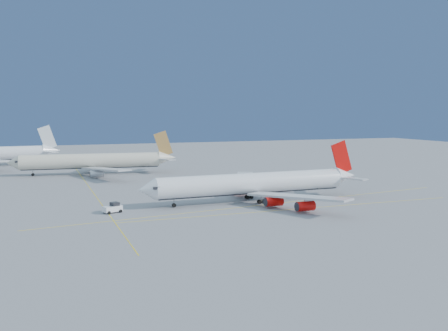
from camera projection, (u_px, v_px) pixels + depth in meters
The scene contains 5 objects.
ground at pixel (258, 201), 133.77m from camera, with size 500.00×500.00×0.00m, color slate.
taxiway_lines at pixel (199, 200), 134.49m from camera, with size 118.86×140.00×0.02m.
airliner_virgin at pixel (257, 183), 132.54m from camera, with size 63.55×57.14×15.69m.
airliner_etihad at pixel (95, 161), 189.95m from camera, with size 62.82×57.75×16.39m.
pushback_tug at pixel (113, 208), 117.52m from camera, with size 4.85×3.88×2.45m.
Camera 1 is at (-55.23, -120.22, 23.74)m, focal length 40.00 mm.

